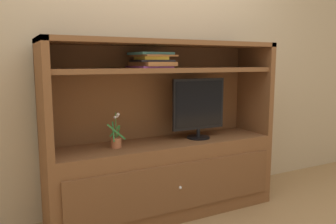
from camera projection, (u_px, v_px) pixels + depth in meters
name	position (u px, v px, depth m)	size (l,w,h in m)	color
painted_rear_wall	(147.00, 46.00, 2.93)	(6.00, 0.10, 2.80)	tan
media_console	(165.00, 159.00, 2.77)	(1.90, 0.50, 1.42)	brown
tv_monitor	(199.00, 107.00, 2.82)	(0.49, 0.20, 0.51)	black
potted_plant	(116.00, 140.00, 2.53)	(0.14, 0.09, 0.27)	#B26642
magazine_stack	(152.00, 60.00, 2.59)	(0.32, 0.36, 0.12)	purple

